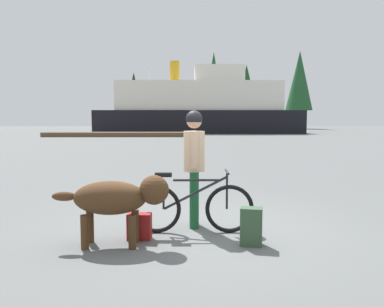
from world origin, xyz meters
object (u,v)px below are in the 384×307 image
at_px(backpack, 251,227).
at_px(handbag_pannier, 139,226).
at_px(person_cyclist, 194,157).
at_px(bicycle, 192,207).
at_px(ferry_boat, 200,108).
at_px(sailboat_moored, 149,128).
at_px(dog, 118,198).

bearing_deg(backpack, handbag_pannier, 169.46).
height_order(person_cyclist, handbag_pannier, person_cyclist).
bearing_deg(backpack, bicycle, 143.36).
bearing_deg(ferry_boat, bicycle, -91.79).
bearing_deg(bicycle, sailboat_moored, 96.48).
distance_m(dog, handbag_pannier, 0.58).
bearing_deg(sailboat_moored, backpack, -82.60).
distance_m(handbag_pannier, ferry_boat, 40.59).
xyz_separation_m(dog, backpack, (1.73, -0.00, -0.38)).
xyz_separation_m(bicycle, sailboat_moored, (-4.80, 42.30, 0.12)).
distance_m(person_cyclist, ferry_boat, 39.86).
bearing_deg(handbag_pannier, person_cyclist, 40.29).
height_order(person_cyclist, sailboat_moored, sailboat_moored).
bearing_deg(handbag_pannier, backpack, -10.54).
relative_size(backpack, sailboat_moored, 0.07).
relative_size(bicycle, sailboat_moored, 0.23).
xyz_separation_m(bicycle, ferry_boat, (1.26, 40.16, 2.42)).
height_order(handbag_pannier, ferry_boat, ferry_boat).
distance_m(bicycle, handbag_pannier, 0.81).
height_order(bicycle, handbag_pannier, bicycle).
distance_m(bicycle, ferry_boat, 40.25).
distance_m(bicycle, backpack, 0.96).
bearing_deg(dog, ferry_boat, 86.88).
distance_m(bicycle, sailboat_moored, 42.57).
bearing_deg(person_cyclist, dog, -137.40).
bearing_deg(ferry_boat, person_cyclist, -91.76).
xyz_separation_m(dog, sailboat_moored, (-3.84, 42.86, -0.12)).
xyz_separation_m(backpack, sailboat_moored, (-5.57, 42.87, 0.26)).
bearing_deg(ferry_boat, dog, -93.12).
distance_m(bicycle, dog, 1.15).
distance_m(person_cyclist, sailboat_moored, 42.23).
xyz_separation_m(backpack, ferry_boat, (0.49, 40.73, 2.56)).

